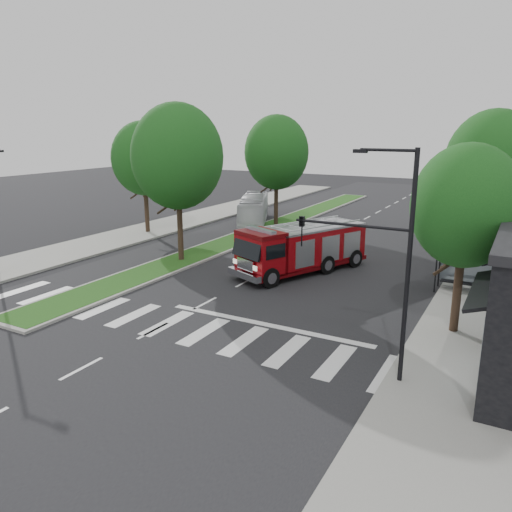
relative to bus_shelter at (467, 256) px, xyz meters
The scene contains 15 objects.
ground 14.00m from the bus_shelter, 143.97° to the right, with size 140.00×140.00×0.00m, color black.
sidewalk_right 3.00m from the bus_shelter, 54.94° to the left, with size 5.00×80.00×0.15m, color gray.
sidewalk_left 25.84m from the bus_shelter, behind, with size 5.00×80.00×0.15m, color gray.
median 19.92m from the bus_shelter, 150.20° to the left, with size 3.00×50.00×0.15m.
bus_shelter is the anchor object (origin of this frame).
tree_right_near 7.06m from the bus_shelter, 87.21° to the right, with size 4.40×4.40×8.05m.
tree_right_mid 7.36m from the bus_shelter, 87.07° to the left, with size 5.60×5.60×9.72m.
tree_right_far 16.30m from the bus_shelter, 88.92° to the left, with size 5.00×5.00×8.73m.
tree_median_near 17.98m from the bus_shelter, behind, with size 5.80×5.80×10.16m.
tree_median_far 21.36m from the bus_shelter, 145.43° to the left, with size 5.60×5.60×9.72m.
tree_left_mid 25.82m from the bus_shelter, behind, with size 5.20×5.20×9.16m.
streetlight_right_near 12.05m from the bus_shelter, 97.76° to the right, with size 4.08×0.22×8.00m.
streetlight_right_far 12.13m from the bus_shelter, 94.11° to the left, with size 2.11×0.20×8.00m.
fire_engine 9.25m from the bus_shelter, behind, with size 6.04×9.31×3.12m.
city_bus 23.21m from the bus_shelter, 148.12° to the left, with size 2.18×9.30×2.59m, color silver.
Camera 1 is at (13.65, -19.55, 8.59)m, focal length 35.00 mm.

